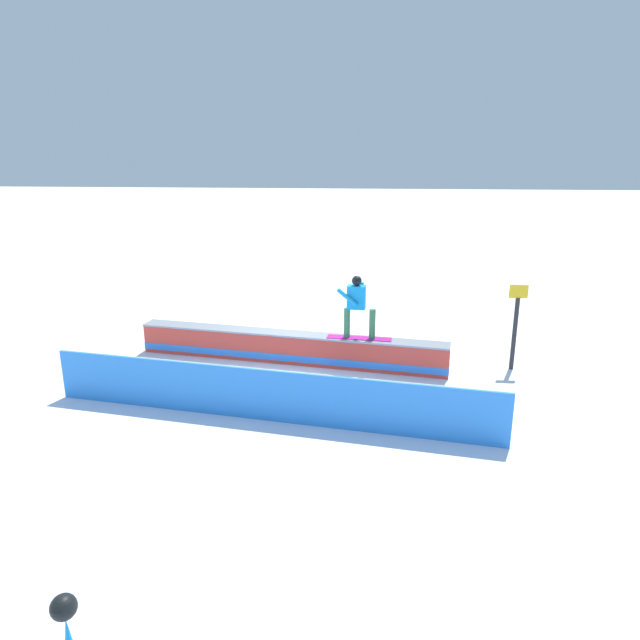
% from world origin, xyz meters
% --- Properties ---
extents(ground_plane, '(120.00, 120.00, 0.00)m').
position_xyz_m(ground_plane, '(0.00, 0.00, 0.00)').
color(ground_plane, white).
extents(grind_box, '(7.29, 1.63, 0.71)m').
position_xyz_m(grind_box, '(0.00, 0.00, 0.32)').
color(grind_box, red).
rests_on(grind_box, ground_plane).
extents(snowboarder, '(1.47, 0.42, 1.43)m').
position_xyz_m(snowboarder, '(-1.56, 0.25, 1.49)').
color(snowboarder, '#B81B86').
rests_on(snowboarder, grind_box).
extents(safety_fence, '(8.47, 1.40, 0.99)m').
position_xyz_m(safety_fence, '(0.00, 3.04, 0.50)').
color(safety_fence, '#2F84EB').
rests_on(safety_fence, ground_plane).
extents(trail_marker, '(0.40, 0.10, 1.96)m').
position_xyz_m(trail_marker, '(-5.08, -0.00, 1.05)').
color(trail_marker, '#262628').
rests_on(trail_marker, ground_plane).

